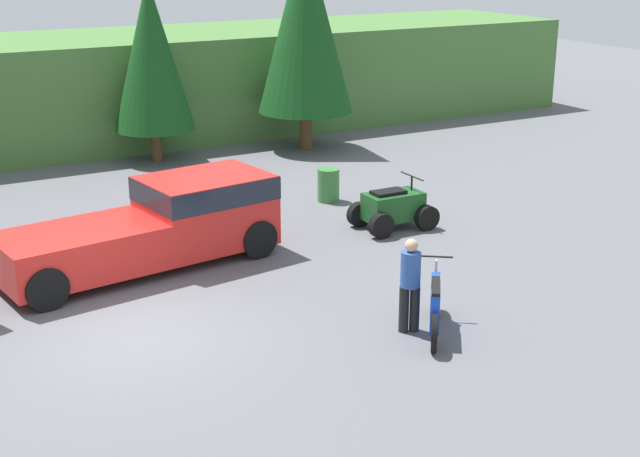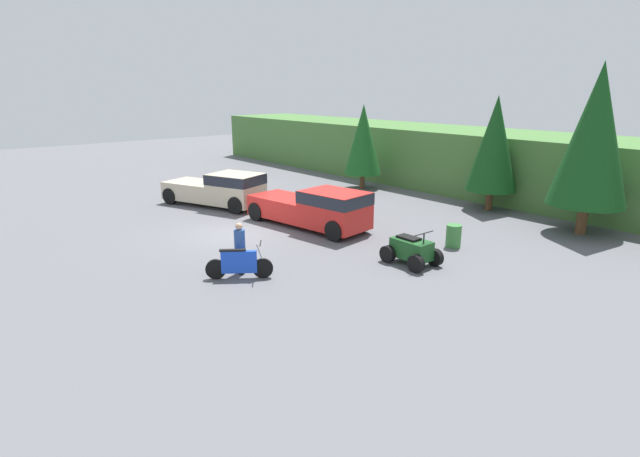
% 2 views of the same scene
% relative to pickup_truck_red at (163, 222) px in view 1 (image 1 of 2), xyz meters
% --- Properties ---
extents(ground_plane, '(80.00, 80.00, 0.00)m').
position_rel_pickup_truck_red_xyz_m(ground_plane, '(-1.72, -3.25, -0.95)').
color(ground_plane, '#5B5B60').
extents(tree_mid_left, '(2.47, 2.47, 5.62)m').
position_rel_pickup_truck_red_xyz_m(tree_mid_left, '(2.94, 8.85, 2.35)').
color(tree_mid_left, brown).
rests_on(tree_mid_left, ground_plane).
extents(tree_mid_right, '(3.07, 3.07, 6.98)m').
position_rel_pickup_truck_red_xyz_m(tree_mid_right, '(7.80, 8.05, 3.15)').
color(tree_mid_right, brown).
rests_on(tree_mid_right, ground_plane).
extents(pickup_truck_red, '(6.10, 2.80, 1.78)m').
position_rel_pickup_truck_red_xyz_m(pickup_truck_red, '(0.00, 0.00, 0.00)').
color(pickup_truck_red, red).
rests_on(pickup_truck_red, ground_plane).
extents(dirt_bike, '(1.37, 1.81, 1.20)m').
position_rel_pickup_truck_red_xyz_m(dirt_bike, '(3.00, -5.68, -0.46)').
color(dirt_bike, black).
rests_on(dirt_bike, ground_plane).
extents(quad_atv, '(1.91, 1.24, 1.25)m').
position_rel_pickup_truck_red_xyz_m(quad_atv, '(5.65, -0.37, -0.46)').
color(quad_atv, black).
rests_on(quad_atv, ground_plane).
extents(rider_person, '(0.45, 0.45, 1.74)m').
position_rel_pickup_truck_red_xyz_m(rider_person, '(2.63, -5.42, -0.00)').
color(rider_person, black).
rests_on(rider_person, ground_plane).
extents(steel_barrel, '(0.58, 0.58, 0.88)m').
position_rel_pickup_truck_red_xyz_m(steel_barrel, '(5.44, 2.39, -0.51)').
color(steel_barrel, '#387A38').
rests_on(steel_barrel, ground_plane).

